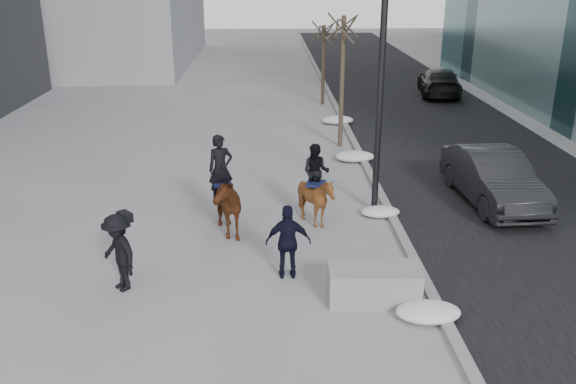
{
  "coord_description": "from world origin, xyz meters",
  "views": [
    {
      "loc": [
        -0.49,
        -12.79,
        6.67
      ],
      "look_at": [
        0.0,
        1.2,
        1.5
      ],
      "focal_mm": 38.0,
      "sensor_mm": 36.0,
      "label": 1
    }
  ],
  "objects_px": {
    "car_near": "(493,178)",
    "mounted_right": "(316,194)",
    "mounted_left": "(221,198)",
    "planter": "(373,284)"
  },
  "relations": [
    {
      "from": "car_near",
      "to": "mounted_right",
      "type": "height_order",
      "value": "mounted_right"
    },
    {
      "from": "planter",
      "to": "car_near",
      "type": "height_order",
      "value": "car_near"
    },
    {
      "from": "mounted_right",
      "to": "mounted_left",
      "type": "bearing_deg",
      "value": -170.51
    },
    {
      "from": "planter",
      "to": "car_near",
      "type": "relative_size",
      "value": 0.4
    },
    {
      "from": "planter",
      "to": "mounted_right",
      "type": "xyz_separation_m",
      "value": [
        -0.9,
        4.09,
        0.53
      ]
    },
    {
      "from": "car_near",
      "to": "mounted_right",
      "type": "bearing_deg",
      "value": -167.75
    },
    {
      "from": "car_near",
      "to": "mounted_left",
      "type": "distance_m",
      "value": 8.17
    },
    {
      "from": "car_near",
      "to": "mounted_left",
      "type": "xyz_separation_m",
      "value": [
        -7.94,
        -1.92,
        0.19
      ]
    },
    {
      "from": "planter",
      "to": "car_near",
      "type": "xyz_separation_m",
      "value": [
        4.51,
        5.59,
        0.41
      ]
    },
    {
      "from": "mounted_left",
      "to": "car_near",
      "type": "bearing_deg",
      "value": 13.57
    }
  ]
}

